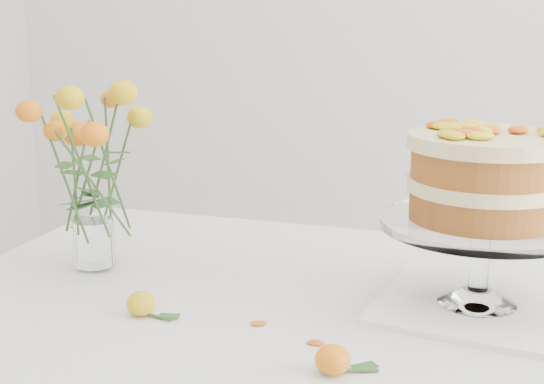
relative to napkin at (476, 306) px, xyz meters
The scene contains 9 objects.
table 0.22m from the napkin, 160.04° to the right, with size 1.43×0.93×0.76m.
napkin is the anchor object (origin of this frame).
cake_stand 0.20m from the napkin, 90.00° to the right, with size 0.32×0.32×0.28m.
rose_vase 0.71m from the napkin, behind, with size 0.31×0.31×0.37m.
loose_rose_near 0.53m from the napkin, 159.06° to the right, with size 0.08×0.05×0.04m.
loose_rose_far 0.33m from the napkin, 119.86° to the right, with size 0.08×0.05×0.04m.
stray_petal_a 0.35m from the napkin, 151.39° to the right, with size 0.03×0.02×0.00m, color yellow.
stray_petal_b 0.30m from the napkin, 135.09° to the right, with size 0.03×0.02×0.00m, color yellow.
stray_petal_c 0.30m from the napkin, 124.26° to the right, with size 0.03×0.02×0.00m, color yellow.
Camera 1 is at (0.23, -1.11, 1.22)m, focal length 50.00 mm.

